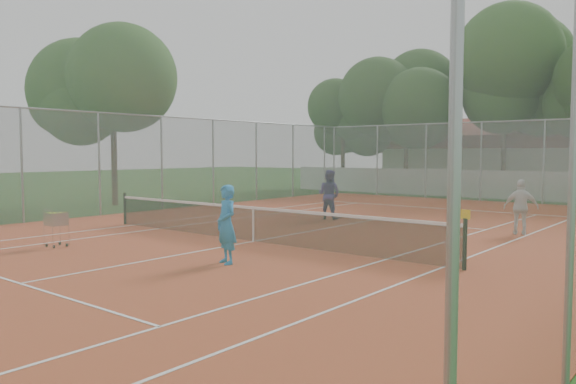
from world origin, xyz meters
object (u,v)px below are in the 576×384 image
Objects in this scene: player_near at (226,224)px; player_far_left at (329,195)px; tennis_net at (253,224)px; ball_hopper at (56,228)px; clubhouse at (515,156)px; player_far_right at (521,207)px.

player_far_left is (-3.00, 8.20, 0.04)m from player_near.
ball_hopper is (-3.32, -3.87, 0.00)m from tennis_net.
player_far_left reaches higher than tennis_net.
ball_hopper is at bearing 72.49° from player_far_left.
clubhouse is (-2.00, 29.00, 1.69)m from tennis_net.
tennis_net is 6.85× the size of player_near.
player_near is at bearing -58.32° from tennis_net.
clubhouse is 10.00× the size of player_far_right.
tennis_net is 5.75m from player_far_left.
tennis_net is at bearing -86.05° from clubhouse.
player_near is (1.62, -2.63, 0.38)m from tennis_net.
player_far_right is at bearing 86.70° from player_near.
clubhouse is at bearing 116.09° from player_near.
ball_hopper is (-4.94, -1.24, -0.37)m from player_near.
player_near reaches higher than player_far_right.
player_near is 9.37m from player_far_right.
player_far_right is 13.09m from ball_hopper.
clubhouse is 32.94m from ball_hopper.
tennis_net is 3.12m from player_near.
player_near is 5.11m from ball_hopper.
player_far_right is (5.26, 6.00, 0.33)m from tennis_net.
clubhouse reaches higher than player_far_left.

